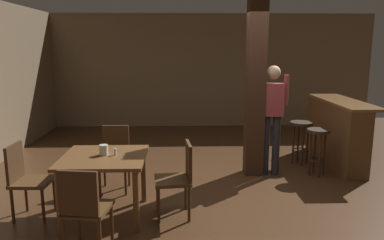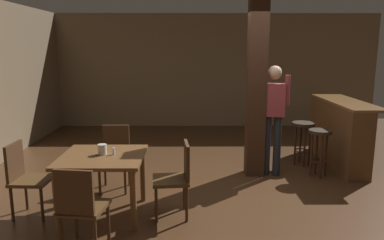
{
  "view_description": "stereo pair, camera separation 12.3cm",
  "coord_description": "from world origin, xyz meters",
  "px_view_note": "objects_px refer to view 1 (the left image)",
  "views": [
    {
      "loc": [
        -0.78,
        -4.94,
        2.0
      ],
      "look_at": [
        -0.63,
        0.26,
        0.98
      ],
      "focal_mm": 35.0,
      "sensor_mm": 36.0,
      "label": 1
    },
    {
      "loc": [
        -0.66,
        -4.95,
        2.0
      ],
      "look_at": [
        -0.63,
        0.26,
        0.98
      ],
      "focal_mm": 35.0,
      "sensor_mm": 36.0,
      "label": 2
    }
  ],
  "objects_px": {
    "chair_east": "(179,175)",
    "chair_north": "(115,154)",
    "chair_west": "(26,177)",
    "bar_stool_near": "(318,141)",
    "dining_table": "(104,166)",
    "bar_counter": "(335,131)",
    "chair_south": "(84,206)",
    "napkin_cup": "(104,150)",
    "salt_shaker": "(115,152)",
    "bar_stool_mid": "(301,132)",
    "standing_person": "(272,112)"
  },
  "relations": [
    {
      "from": "chair_south",
      "to": "bar_counter",
      "type": "bearing_deg",
      "value": 38.6
    },
    {
      "from": "bar_stool_mid",
      "to": "bar_counter",
      "type": "bearing_deg",
      "value": 7.15
    },
    {
      "from": "chair_east",
      "to": "standing_person",
      "type": "relative_size",
      "value": 0.52
    },
    {
      "from": "chair_east",
      "to": "salt_shaker",
      "type": "height_order",
      "value": "chair_east"
    },
    {
      "from": "standing_person",
      "to": "bar_stool_mid",
      "type": "height_order",
      "value": "standing_person"
    },
    {
      "from": "chair_south",
      "to": "salt_shaker",
      "type": "bearing_deg",
      "value": 80.4
    },
    {
      "from": "chair_west",
      "to": "chair_north",
      "type": "bearing_deg",
      "value": 46.0
    },
    {
      "from": "dining_table",
      "to": "salt_shaker",
      "type": "bearing_deg",
      "value": 10.15
    },
    {
      "from": "chair_east",
      "to": "bar_counter",
      "type": "relative_size",
      "value": 0.47
    },
    {
      "from": "standing_person",
      "to": "bar_stool_near",
      "type": "xyz_separation_m",
      "value": [
        0.72,
        -0.08,
        -0.45
      ]
    },
    {
      "from": "chair_south",
      "to": "chair_east",
      "type": "xyz_separation_m",
      "value": [
        0.9,
        0.84,
        0.0
      ]
    },
    {
      "from": "bar_stool_mid",
      "to": "chair_north",
      "type": "bearing_deg",
      "value": -160.59
    },
    {
      "from": "chair_north",
      "to": "salt_shaker",
      "type": "bearing_deg",
      "value": -79.33
    },
    {
      "from": "chair_south",
      "to": "bar_stool_mid",
      "type": "distance_m",
      "value": 4.08
    },
    {
      "from": "chair_west",
      "to": "bar_counter",
      "type": "distance_m",
      "value": 4.93
    },
    {
      "from": "chair_north",
      "to": "bar_stool_near",
      "type": "height_order",
      "value": "chair_north"
    },
    {
      "from": "chair_west",
      "to": "salt_shaker",
      "type": "distance_m",
      "value": 1.08
    },
    {
      "from": "chair_north",
      "to": "salt_shaker",
      "type": "distance_m",
      "value": 0.91
    },
    {
      "from": "bar_counter",
      "to": "standing_person",
      "type": "bearing_deg",
      "value": -155.39
    },
    {
      "from": "salt_shaker",
      "to": "standing_person",
      "type": "bearing_deg",
      "value": 32.67
    },
    {
      "from": "salt_shaker",
      "to": "standing_person",
      "type": "height_order",
      "value": "standing_person"
    },
    {
      "from": "chair_east",
      "to": "napkin_cup",
      "type": "distance_m",
      "value": 0.94
    },
    {
      "from": "bar_stool_mid",
      "to": "napkin_cup",
      "type": "bearing_deg",
      "value": -147.41
    },
    {
      "from": "dining_table",
      "to": "bar_stool_mid",
      "type": "distance_m",
      "value": 3.52
    },
    {
      "from": "standing_person",
      "to": "bar_stool_mid",
      "type": "bearing_deg",
      "value": 38.19
    },
    {
      "from": "chair_west",
      "to": "bar_stool_mid",
      "type": "height_order",
      "value": "chair_west"
    },
    {
      "from": "dining_table",
      "to": "chair_south",
      "type": "bearing_deg",
      "value": -91.46
    },
    {
      "from": "chair_north",
      "to": "bar_counter",
      "type": "xyz_separation_m",
      "value": [
        3.61,
        1.13,
        0.05
      ]
    },
    {
      "from": "chair_east",
      "to": "bar_stool_mid",
      "type": "relative_size",
      "value": 1.2
    },
    {
      "from": "chair_south",
      "to": "dining_table",
      "type": "bearing_deg",
      "value": 88.54
    },
    {
      "from": "chair_east",
      "to": "bar_stool_mid",
      "type": "distance_m",
      "value": 2.85
    },
    {
      "from": "chair_south",
      "to": "salt_shaker",
      "type": "distance_m",
      "value": 0.95
    },
    {
      "from": "dining_table",
      "to": "bar_counter",
      "type": "relative_size",
      "value": 0.51
    },
    {
      "from": "chair_west",
      "to": "bar_stool_near",
      "type": "height_order",
      "value": "chair_west"
    },
    {
      "from": "dining_table",
      "to": "bar_stool_near",
      "type": "xyz_separation_m",
      "value": [
        3.03,
        1.34,
        -0.07
      ]
    },
    {
      "from": "chair_west",
      "to": "chair_north",
      "type": "distance_m",
      "value": 1.26
    },
    {
      "from": "chair_west",
      "to": "bar_stool_mid",
      "type": "xyz_separation_m",
      "value": [
        3.86,
        1.96,
        0.06
      ]
    },
    {
      "from": "chair_west",
      "to": "bar_stool_mid",
      "type": "relative_size",
      "value": 1.2
    },
    {
      "from": "chair_south",
      "to": "chair_east",
      "type": "distance_m",
      "value": 1.23
    },
    {
      "from": "dining_table",
      "to": "bar_stool_mid",
      "type": "height_order",
      "value": "dining_table"
    },
    {
      "from": "chair_east",
      "to": "chair_north",
      "type": "xyz_separation_m",
      "value": [
        -0.91,
        0.9,
        0.0
      ]
    },
    {
      "from": "standing_person",
      "to": "bar_counter",
      "type": "distance_m",
      "value": 1.46
    },
    {
      "from": "chair_south",
      "to": "bar_counter",
      "type": "xyz_separation_m",
      "value": [
        3.6,
        2.88,
        0.05
      ]
    },
    {
      "from": "chair_south",
      "to": "bar_stool_near",
      "type": "distance_m",
      "value": 3.78
    },
    {
      "from": "standing_person",
      "to": "dining_table",
      "type": "bearing_deg",
      "value": -148.39
    },
    {
      "from": "chair_west",
      "to": "chair_north",
      "type": "xyz_separation_m",
      "value": [
        0.88,
        0.91,
        0.0
      ]
    },
    {
      "from": "chair_south",
      "to": "standing_person",
      "type": "bearing_deg",
      "value": 44.5
    },
    {
      "from": "chair_north",
      "to": "salt_shaker",
      "type": "height_order",
      "value": "chair_north"
    },
    {
      "from": "bar_counter",
      "to": "bar_stool_near",
      "type": "distance_m",
      "value": 0.86
    },
    {
      "from": "dining_table",
      "to": "chair_south",
      "type": "relative_size",
      "value": 1.09
    }
  ]
}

